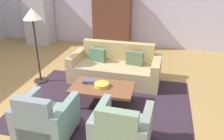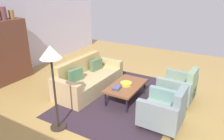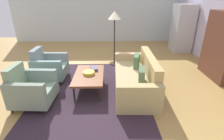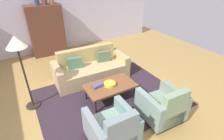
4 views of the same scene
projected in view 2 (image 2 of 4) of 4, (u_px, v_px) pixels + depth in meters
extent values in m
plane|color=#AB8748|center=(122.00, 108.00, 5.05)|extent=(10.80, 10.80, 0.00)
cube|color=silver|center=(3.00, 32.00, 6.40)|extent=(9.00, 0.12, 2.80)
cube|color=#31242F|center=(124.00, 99.00, 5.45)|extent=(3.40, 2.60, 0.01)
cube|color=tan|center=(90.00, 83.00, 5.86)|extent=(1.77, 0.95, 0.42)
cube|color=tan|center=(79.00, 73.00, 5.96)|extent=(1.74, 0.23, 0.86)
cube|color=tan|center=(109.00, 69.00, 6.59)|extent=(0.21, 0.90, 0.62)
cube|color=tan|center=(65.00, 94.00, 5.07)|extent=(0.21, 0.90, 0.62)
cube|color=#516C4B|center=(96.00, 65.00, 6.13)|extent=(0.41, 0.18, 0.32)
cube|color=#4C7451|center=(76.00, 75.00, 5.42)|extent=(0.42, 0.21, 0.32)
cylinder|color=black|center=(105.00, 99.00, 5.07)|extent=(0.04, 0.04, 0.36)
cylinder|color=black|center=(125.00, 83.00, 5.92)|extent=(0.04, 0.04, 0.36)
cylinder|color=#281A28|center=(127.00, 106.00, 4.81)|extent=(0.04, 0.04, 0.36)
cylinder|color=black|center=(144.00, 87.00, 5.67)|extent=(0.04, 0.04, 0.36)
cube|color=brown|center=(126.00, 86.00, 5.29)|extent=(1.20, 0.70, 0.05)
cylinder|color=#3A1B1B|center=(139.00, 126.00, 4.31)|extent=(0.05, 0.05, 0.10)
cylinder|color=#3C2219|center=(151.00, 111.00, 4.86)|extent=(0.05, 0.05, 0.10)
cylinder|color=black|center=(172.00, 138.00, 3.99)|extent=(0.05, 0.05, 0.10)
cylinder|color=#391F1D|center=(182.00, 120.00, 4.53)|extent=(0.05, 0.05, 0.10)
cube|color=gray|center=(162.00, 115.00, 4.35)|extent=(0.58, 0.81, 0.30)
cube|color=gray|center=(179.00, 109.00, 4.10)|extent=(0.56, 0.15, 0.78)
cube|color=gray|center=(156.00, 117.00, 4.03)|extent=(0.14, 0.80, 0.56)
cube|color=gray|center=(167.00, 102.00, 4.57)|extent=(0.14, 0.80, 0.56)
cylinder|color=#351A13|center=(158.00, 100.00, 5.29)|extent=(0.05, 0.05, 0.10)
cylinder|color=#3B1E1C|center=(167.00, 90.00, 5.83)|extent=(0.05, 0.05, 0.10)
cylinder|color=#332B14|center=(186.00, 108.00, 4.95)|extent=(0.05, 0.05, 0.10)
cylinder|color=#3A2B1F|center=(193.00, 96.00, 5.49)|extent=(0.05, 0.05, 0.10)
cube|color=gray|center=(176.00, 91.00, 5.32)|extent=(0.60, 0.83, 0.30)
cube|color=gray|center=(191.00, 85.00, 5.06)|extent=(0.57, 0.17, 0.78)
cube|color=gray|center=(173.00, 92.00, 5.00)|extent=(0.16, 0.80, 0.56)
cube|color=gray|center=(181.00, 82.00, 5.54)|extent=(0.16, 0.80, 0.56)
cylinder|color=gold|center=(126.00, 84.00, 5.26)|extent=(0.29, 0.29, 0.07)
cube|color=#2D5495|center=(117.00, 88.00, 5.09)|extent=(0.25, 0.17, 0.03)
cube|color=#534B6A|center=(117.00, 87.00, 5.08)|extent=(0.30, 0.22, 0.03)
cube|color=brown|center=(7.00, 52.00, 6.24)|extent=(1.20, 0.50, 1.80)
cube|color=#3B2717|center=(10.00, 48.00, 6.60)|extent=(0.56, 0.01, 1.51)
cylinder|color=brown|center=(3.00, 13.00, 5.93)|extent=(0.18, 0.18, 0.35)
cylinder|color=olive|center=(11.00, 14.00, 6.15)|extent=(0.15, 0.15, 0.24)
cylinder|color=#2D241D|center=(59.00, 127.00, 4.36)|extent=(0.32, 0.32, 0.03)
cylinder|color=#2C241F|center=(55.00, 94.00, 4.09)|extent=(0.04, 0.04, 1.45)
cone|color=beige|center=(50.00, 52.00, 3.78)|extent=(0.40, 0.40, 0.24)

